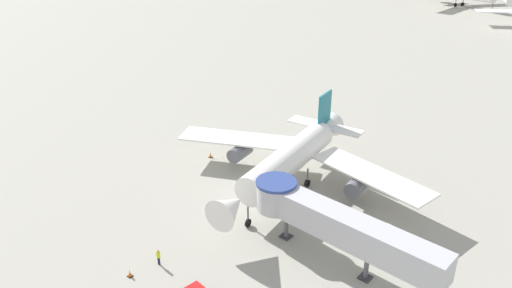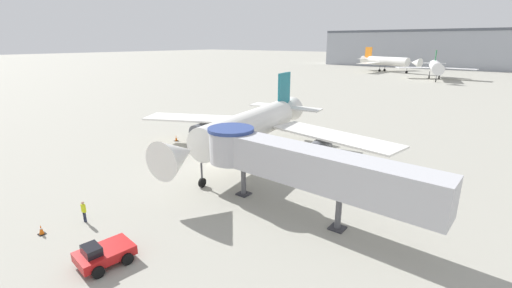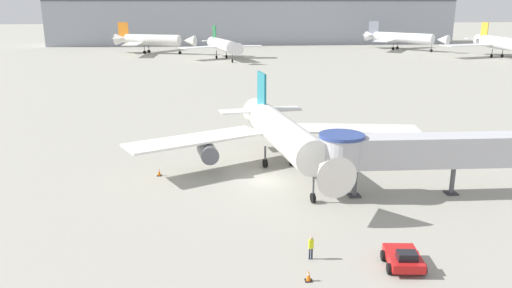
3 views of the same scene
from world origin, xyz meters
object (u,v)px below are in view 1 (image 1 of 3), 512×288
Objects in this scene: main_airplane at (291,159)px; jet_bridge at (330,221)px; traffic_cone_starboard_wing at (393,229)px; traffic_cone_port_wing at (210,155)px; ground_crew_marshaller at (158,256)px; traffic_cone_apron_front at (130,273)px.

jet_bridge is at bearing -46.32° from main_airplane.
traffic_cone_port_wing reaches higher than traffic_cone_starboard_wing.
main_airplane is 40.86× the size of traffic_cone_port_wing.
main_airplane is 13.43m from traffic_cone_port_wing.
ground_crew_marshaller reaches higher than traffic_cone_port_wing.
ground_crew_marshaller is at bearing 75.50° from traffic_cone_apron_front.
ground_crew_marshaller is (0.72, 2.79, 0.62)m from traffic_cone_apron_front.
jet_bridge is (10.55, -8.21, 0.34)m from main_airplane.
traffic_cone_port_wing is at bearing 117.65° from traffic_cone_apron_front.
jet_bridge reaches higher than ground_crew_marshaller.
main_airplane reaches higher than traffic_cone_port_wing.
traffic_cone_port_wing is (-23.49, 7.73, -3.90)m from jet_bridge.
traffic_cone_apron_front is 0.95× the size of traffic_cone_port_wing.
traffic_cone_starboard_wing is 26.29m from traffic_cone_port_wing.
traffic_cone_port_wing is (-12.94, -0.48, -3.56)m from main_airplane.
traffic_cone_starboard_wing is at bearing 72.70° from jet_bridge.
traffic_cone_starboard_wing is 0.41× the size of ground_crew_marshaller.
main_airplane is 19.47m from ground_crew_marshaller.
traffic_cone_apron_front is at bearing -102.74° from main_airplane.
main_airplane is 22.36m from traffic_cone_apron_front.
main_airplane reaches higher than jet_bridge.
traffic_cone_port_wing is 22.26m from ground_crew_marshaller.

